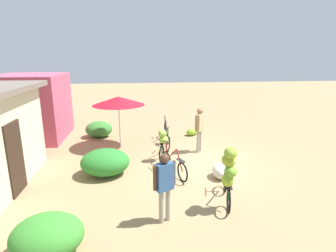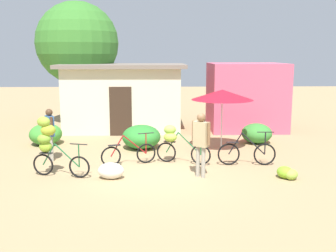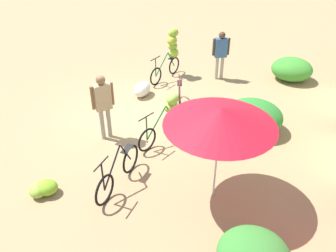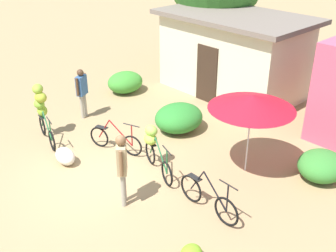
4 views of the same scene
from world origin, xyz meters
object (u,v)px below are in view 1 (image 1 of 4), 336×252
shop_pink (32,107)px  produce_sack (219,171)px  person_vendor (200,125)px  bicycle_leftmost (229,172)px  person_bystander (165,181)px  bicycle_center_loaded (164,141)px  bicycle_near_pile (174,165)px  bicycle_by_shop (166,133)px  market_umbrella (118,101)px  banana_pile_on_ground (192,132)px

shop_pink → produce_sack: 8.94m
person_vendor → bicycle_leftmost: bearing=176.6°
produce_sack → person_bystander: person_bystander is taller
shop_pink → bicycle_leftmost: shop_pink is taller
bicycle_leftmost → bicycle_center_loaded: 3.70m
bicycle_near_pile → produce_sack: bearing=-105.9°
bicycle_by_shop → produce_sack: size_ratio=2.50×
shop_pink → person_vendor: (-2.76, -7.09, -0.36)m
bicycle_by_shop → person_bystander: bearing=173.3°
bicycle_center_loaded → shop_pink: bearing=59.0°
shop_pink → market_umbrella: shop_pink is taller
bicycle_near_pile → person_bystander: 2.62m
shop_pink → bicycle_center_loaded: shop_pink is taller
banana_pile_on_ground → person_vendor: (-2.32, 0.21, 0.93)m
shop_pink → bicycle_by_shop: bearing=-101.8°
market_umbrella → shop_pink: bearing=66.8°
banana_pile_on_ground → person_bystander: bearing=163.2°
bicycle_by_shop → person_bystander: size_ratio=1.07×
bicycle_leftmost → bicycle_center_loaded: bicycle_leftmost is taller
bicycle_by_shop → person_vendor: size_ratio=0.99×
bicycle_by_shop → person_vendor: bearing=-142.8°
bicycle_leftmost → person_vendor: 4.12m
bicycle_near_pile → person_bystander: bearing=167.1°
banana_pile_on_ground → bicycle_by_shop: bearing=120.4°
market_umbrella → bicycle_near_pile: 3.93m
market_umbrella → bicycle_by_shop: (0.46, -1.97, -1.56)m
market_umbrella → bicycle_leftmost: 5.99m
bicycle_leftmost → person_bystander: size_ratio=1.00×
bicycle_leftmost → banana_pile_on_ground: (6.42, -0.46, -0.81)m
market_umbrella → person_bystander: bearing=-167.1°
bicycle_leftmost → bicycle_near_pile: 2.41m
banana_pile_on_ground → produce_sack: bearing=178.5°
bicycle_center_loaded → person_vendor: person_vendor is taller
bicycle_center_loaded → bicycle_near_pile: bearing=-172.8°
banana_pile_on_ground → produce_sack: 4.74m
bicycle_center_loaded → produce_sack: 2.42m
shop_pink → person_vendor: size_ratio=1.82×
produce_sack → bicycle_center_loaded: bearing=40.7°
bicycle_by_shop → banana_pile_on_ground: (0.80, -1.36, -0.22)m
person_vendor → banana_pile_on_ground: bearing=-5.2°
shop_pink → bicycle_near_pile: 7.61m
bicycle_leftmost → bicycle_near_pile: (2.08, 1.04, -0.62)m
market_umbrella → bicycle_center_loaded: bearing=-135.3°
bicycle_by_shop → produce_sack: 4.13m
shop_pink → banana_pile_on_ground: bearing=-93.5°
banana_pile_on_ground → person_vendor: person_vendor is taller
shop_pink → bicycle_near_pile: (-4.79, -5.81, -1.11)m
bicycle_leftmost → bicycle_near_pile: bearing=26.5°
bicycle_near_pile → banana_pile_on_ground: bearing=-19.0°
bicycle_leftmost → produce_sack: bearing=-11.1°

